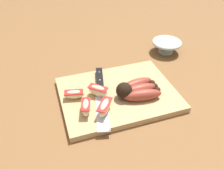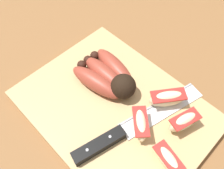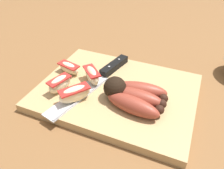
{
  "view_description": "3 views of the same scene",
  "coord_description": "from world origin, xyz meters",
  "px_view_note": "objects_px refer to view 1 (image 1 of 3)",
  "views": [
    {
      "loc": [
        -0.19,
        -0.56,
        0.5
      ],
      "look_at": [
        -0.01,
        -0.01,
        0.05
      ],
      "focal_mm": 37.75,
      "sensor_mm": 36.0,
      "label": 1
    },
    {
      "loc": [
        -0.15,
        0.14,
        0.43
      ],
      "look_at": [
        0.03,
        -0.03,
        0.05
      ],
      "focal_mm": 37.4,
      "sensor_mm": 36.0,
      "label": 2
    },
    {
      "loc": [
        0.16,
        -0.39,
        0.34
      ],
      "look_at": [
        0.0,
        -0.04,
        0.05
      ],
      "focal_mm": 35.16,
      "sensor_mm": 36.0,
      "label": 3
    }
  ],
  "objects_px": {
    "apple_wedge_far": "(74,94)",
    "apple_wedge_middle": "(98,91)",
    "chefs_knife": "(101,88)",
    "banana_bunch": "(137,90)",
    "ceramic_bowl": "(166,46)",
    "apple_wedge_extra": "(86,107)",
    "apple_wedge_near": "(105,107)"
  },
  "relations": [
    {
      "from": "apple_wedge_far",
      "to": "apple_wedge_middle",
      "type": "bearing_deg",
      "value": -11.74
    },
    {
      "from": "chefs_knife",
      "to": "banana_bunch",
      "type": "bearing_deg",
      "value": -31.96
    },
    {
      "from": "ceramic_bowl",
      "to": "chefs_knife",
      "type": "bearing_deg",
      "value": -152.39
    },
    {
      "from": "apple_wedge_middle",
      "to": "apple_wedge_extra",
      "type": "distance_m",
      "value": 0.08
    },
    {
      "from": "apple_wedge_near",
      "to": "apple_wedge_far",
      "type": "distance_m",
      "value": 0.12
    },
    {
      "from": "apple_wedge_extra",
      "to": "apple_wedge_middle",
      "type": "bearing_deg",
      "value": 48.6
    },
    {
      "from": "apple_wedge_near",
      "to": "apple_wedge_extra",
      "type": "bearing_deg",
      "value": 160.68
    },
    {
      "from": "banana_bunch",
      "to": "chefs_knife",
      "type": "distance_m",
      "value": 0.12
    },
    {
      "from": "chefs_knife",
      "to": "ceramic_bowl",
      "type": "relative_size",
      "value": 2.29
    },
    {
      "from": "chefs_knife",
      "to": "apple_wedge_middle",
      "type": "height_order",
      "value": "apple_wedge_middle"
    },
    {
      "from": "apple_wedge_middle",
      "to": "ceramic_bowl",
      "type": "relative_size",
      "value": 0.52
    },
    {
      "from": "apple_wedge_middle",
      "to": "chefs_knife",
      "type": "bearing_deg",
      "value": 60.92
    },
    {
      "from": "banana_bunch",
      "to": "apple_wedge_middle",
      "type": "xyz_separation_m",
      "value": [
        -0.12,
        0.03,
        0.0
      ]
    },
    {
      "from": "apple_wedge_near",
      "to": "ceramic_bowl",
      "type": "bearing_deg",
      "value": 38.52
    },
    {
      "from": "chefs_knife",
      "to": "apple_wedge_middle",
      "type": "xyz_separation_m",
      "value": [
        -0.02,
        -0.03,
        0.01
      ]
    },
    {
      "from": "apple_wedge_middle",
      "to": "apple_wedge_far",
      "type": "relative_size",
      "value": 0.97
    },
    {
      "from": "ceramic_bowl",
      "to": "apple_wedge_far",
      "type": "bearing_deg",
      "value": -155.99
    },
    {
      "from": "chefs_knife",
      "to": "apple_wedge_extra",
      "type": "bearing_deg",
      "value": -127.78
    },
    {
      "from": "apple_wedge_extra",
      "to": "chefs_knife",
      "type": "bearing_deg",
      "value": 52.22
    },
    {
      "from": "banana_bunch",
      "to": "apple_wedge_far",
      "type": "relative_size",
      "value": 2.12
    },
    {
      "from": "apple_wedge_near",
      "to": "apple_wedge_middle",
      "type": "relative_size",
      "value": 1.14
    },
    {
      "from": "chefs_knife",
      "to": "ceramic_bowl",
      "type": "height_order",
      "value": "ceramic_bowl"
    },
    {
      "from": "apple_wedge_middle",
      "to": "apple_wedge_far",
      "type": "height_order",
      "value": "apple_wedge_middle"
    },
    {
      "from": "apple_wedge_middle",
      "to": "apple_wedge_extra",
      "type": "bearing_deg",
      "value": -131.4
    },
    {
      "from": "chefs_knife",
      "to": "apple_wedge_far",
      "type": "height_order",
      "value": "apple_wedge_far"
    },
    {
      "from": "apple_wedge_near",
      "to": "ceramic_bowl",
      "type": "distance_m",
      "value": 0.45
    },
    {
      "from": "chefs_knife",
      "to": "apple_wedge_far",
      "type": "relative_size",
      "value": 4.24
    },
    {
      "from": "apple_wedge_middle",
      "to": "ceramic_bowl",
      "type": "bearing_deg",
      "value": 30.17
    },
    {
      "from": "apple_wedge_extra",
      "to": "apple_wedge_near",
      "type": "bearing_deg",
      "value": -19.32
    },
    {
      "from": "chefs_knife",
      "to": "apple_wedge_extra",
      "type": "relative_size",
      "value": 4.33
    },
    {
      "from": "chefs_knife",
      "to": "apple_wedge_extra",
      "type": "xyz_separation_m",
      "value": [
        -0.07,
        -0.09,
        0.01
      ]
    },
    {
      "from": "apple_wedge_near",
      "to": "banana_bunch",
      "type": "bearing_deg",
      "value": 20.55
    }
  ]
}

